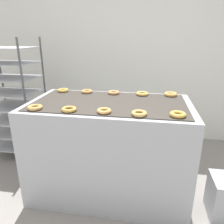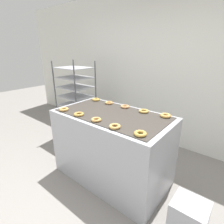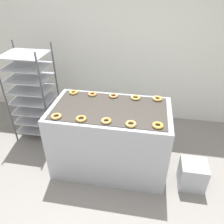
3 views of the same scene
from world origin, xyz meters
name	(u,v)px [view 2 (image 2 of 3)]	position (x,y,z in m)	size (l,w,h in m)	color
ground_plane	(77,205)	(0.00, 0.00, 0.00)	(14.00, 14.00, 0.00)	gray
wall_back	(162,70)	(0.00, 2.12, 1.40)	(8.00, 0.05, 2.80)	silver
fryer_machine	(112,146)	(0.00, 0.68, 0.49)	(1.53, 0.85, 0.98)	#A8AAB2
baking_rack_cart	(76,100)	(-1.34, 1.20, 0.79)	(0.65, 0.53, 1.55)	#4C4C51
glaze_bin	(188,218)	(1.12, 0.49, 0.19)	(0.33, 0.30, 0.38)	#A8AAB2
donut_near_leftmost	(64,109)	(-0.58, 0.36, 0.99)	(0.13, 0.13, 0.03)	tan
donut_near_left	(79,114)	(-0.28, 0.36, 0.99)	(0.13, 0.13, 0.03)	gold
donut_near_center	(96,120)	(0.01, 0.37, 0.99)	(0.12, 0.12, 0.03)	tan
donut_near_right	(115,126)	(0.29, 0.36, 0.99)	(0.12, 0.12, 0.03)	tan
donut_near_rightmost	(140,134)	(0.59, 0.38, 0.99)	(0.12, 0.12, 0.03)	gold
donut_far_leftmost	(96,100)	(-0.58, 0.98, 0.99)	(0.12, 0.12, 0.03)	gold
donut_far_left	(109,103)	(-0.30, 0.98, 0.99)	(0.12, 0.12, 0.03)	tan
donut_far_center	(125,107)	(-0.01, 0.98, 0.99)	(0.12, 0.12, 0.03)	tan
donut_far_right	(144,111)	(0.30, 0.98, 0.99)	(0.13, 0.13, 0.03)	gold
donut_far_rightmost	(166,116)	(0.59, 0.99, 0.99)	(0.13, 0.13, 0.04)	#DAA452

